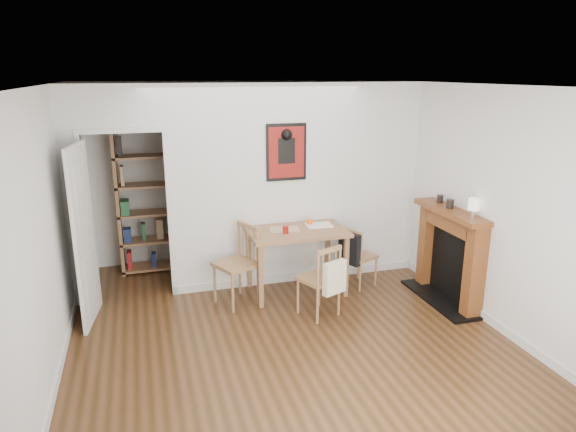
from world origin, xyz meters
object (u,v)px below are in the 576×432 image
object	(u,v)px
chair_left	(236,265)
notebook	(319,225)
red_glass	(286,230)
orange_fruit	(310,222)
bookshelf	(149,199)
mantel_lamp	(474,205)
chair_front	(319,279)
fireplace	(451,252)
dining_table	(297,237)
ceramic_jar_a	(450,204)
ceramic_jar_b	(440,199)
chair_right	(359,256)

from	to	relation	value
chair_left	notebook	world-z (taller)	chair_left
red_glass	orange_fruit	xyz separation A→B (m)	(0.39, 0.25, -0.00)
bookshelf	orange_fruit	xyz separation A→B (m)	(1.94, -1.16, -0.16)
mantel_lamp	chair_front	bearing A→B (deg)	166.87
fireplace	orange_fruit	size ratio (longest dim) A/B	15.08
bookshelf	notebook	bearing A→B (deg)	-30.97
dining_table	red_glass	size ratio (longest dim) A/B	13.32
orange_fruit	notebook	xyz separation A→B (m)	(0.10, -0.06, -0.03)
dining_table	orange_fruit	size ratio (longest dim) A/B	14.69
bookshelf	mantel_lamp	xyz separation A→B (m)	(3.45, -2.40, 0.26)
dining_table	mantel_lamp	bearing A→B (deg)	-32.40
dining_table	fireplace	bearing A→B (deg)	-23.70
notebook	ceramic_jar_a	xyz separation A→B (m)	(1.37, -0.78, 0.38)
fireplace	orange_fruit	world-z (taller)	fireplace
mantel_lamp	ceramic_jar_b	bearing A→B (deg)	90.46
ceramic_jar_b	notebook	bearing A→B (deg)	159.78
bookshelf	mantel_lamp	world-z (taller)	bookshelf
fireplace	dining_table	bearing A→B (deg)	156.30
dining_table	bookshelf	bearing A→B (deg)	142.83
dining_table	mantel_lamp	world-z (taller)	mantel_lamp
chair_front	ceramic_jar_b	distance (m)	1.86
chair_right	ceramic_jar_a	bearing A→B (deg)	-37.62
orange_fruit	chair_left	bearing A→B (deg)	-165.35
chair_right	mantel_lamp	size ratio (longest dim) A/B	3.84
red_glass	mantel_lamp	world-z (taller)	mantel_lamp
mantel_lamp	ceramic_jar_a	world-z (taller)	mantel_lamp
chair_front	dining_table	bearing A→B (deg)	94.47
ceramic_jar_a	ceramic_jar_b	size ratio (longest dim) A/B	1.11
dining_table	chair_left	distance (m)	0.85
chair_right	orange_fruit	bearing A→B (deg)	162.90
chair_front	red_glass	size ratio (longest dim) A/B	9.45
ceramic_jar_a	mantel_lamp	bearing A→B (deg)	-84.29
ceramic_jar_b	chair_front	bearing A→B (deg)	-170.84
chair_left	chair_right	distance (m)	1.64
fireplace	ceramic_jar_a	bearing A→B (deg)	121.72
dining_table	ceramic_jar_a	bearing A→B (deg)	-22.63
bookshelf	ceramic_jar_b	distance (m)	3.86
dining_table	bookshelf	distance (m)	2.18
bookshelf	ceramic_jar_a	size ratio (longest dim) A/B	19.53
ceramic_jar_b	orange_fruit	bearing A→B (deg)	158.90
bookshelf	notebook	size ratio (longest dim) A/B	6.35
notebook	chair_front	bearing A→B (deg)	-108.68
chair_right	notebook	distance (m)	0.68
bookshelf	orange_fruit	world-z (taller)	bookshelf
chair_left	bookshelf	distance (m)	1.78
red_glass	ceramic_jar_a	world-z (taller)	ceramic_jar_a
chair_right	chair_front	world-z (taller)	chair_front
bookshelf	orange_fruit	size ratio (longest dim) A/B	25.19
dining_table	orange_fruit	distance (m)	0.30
chair_right	orange_fruit	distance (m)	0.79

